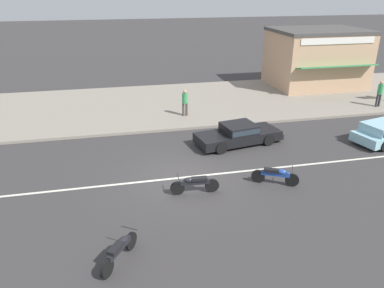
{
  "coord_description": "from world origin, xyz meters",
  "views": [
    {
      "loc": [
        -2.63,
        -13.85,
        7.6
      ],
      "look_at": [
        0.8,
        1.65,
        0.8
      ],
      "focal_mm": 35.0,
      "sensor_mm": 36.0,
      "label": 1
    }
  ],
  "objects_px": {
    "pedestrian_near_clock": "(185,101)",
    "pedestrian_by_shop": "(380,92)",
    "motorcycle_2": "(194,184)",
    "shopfront_corner_warung": "(316,58)",
    "motorcycle_1": "(120,250)",
    "motorcycle_0": "(276,175)",
    "sedan_black_1": "(239,134)"
  },
  "relations": [
    {
      "from": "sedan_black_1",
      "to": "motorcycle_1",
      "type": "xyz_separation_m",
      "value": [
        -6.34,
        -7.76,
        -0.11
      ]
    },
    {
      "from": "motorcycle_0",
      "to": "shopfront_corner_warung",
      "type": "distance_m",
      "value": 17.21
    },
    {
      "from": "motorcycle_2",
      "to": "pedestrian_near_clock",
      "type": "xyz_separation_m",
      "value": [
        1.44,
        8.94,
        0.67
      ]
    },
    {
      "from": "pedestrian_near_clock",
      "to": "sedan_black_1",
      "type": "bearing_deg",
      "value": -67.64
    },
    {
      "from": "pedestrian_by_shop",
      "to": "motorcycle_2",
      "type": "bearing_deg",
      "value": -150.64
    },
    {
      "from": "pedestrian_near_clock",
      "to": "pedestrian_by_shop",
      "type": "relative_size",
      "value": 0.95
    },
    {
      "from": "motorcycle_2",
      "to": "pedestrian_by_shop",
      "type": "relative_size",
      "value": 1.13
    },
    {
      "from": "pedestrian_by_shop",
      "to": "motorcycle_1",
      "type": "bearing_deg",
      "value": -146.57
    },
    {
      "from": "motorcycle_1",
      "to": "pedestrian_by_shop",
      "type": "relative_size",
      "value": 0.94
    },
    {
      "from": "pedestrian_near_clock",
      "to": "pedestrian_by_shop",
      "type": "height_order",
      "value": "pedestrian_by_shop"
    },
    {
      "from": "motorcycle_0",
      "to": "pedestrian_near_clock",
      "type": "distance_m",
      "value": 9.2
    },
    {
      "from": "motorcycle_0",
      "to": "motorcycle_1",
      "type": "xyz_separation_m",
      "value": [
        -6.42,
        -3.36,
        -0.0
      ]
    },
    {
      "from": "pedestrian_by_shop",
      "to": "shopfront_corner_warung",
      "type": "bearing_deg",
      "value": 101.46
    },
    {
      "from": "pedestrian_near_clock",
      "to": "pedestrian_by_shop",
      "type": "xyz_separation_m",
      "value": [
        12.77,
        -0.94,
        0.06
      ]
    },
    {
      "from": "motorcycle_1",
      "to": "pedestrian_near_clock",
      "type": "relative_size",
      "value": 0.99
    },
    {
      "from": "pedestrian_near_clock",
      "to": "motorcycle_0",
      "type": "bearing_deg",
      "value": -77.68
    },
    {
      "from": "motorcycle_2",
      "to": "motorcycle_0",
      "type": "bearing_deg",
      "value": -0.41
    },
    {
      "from": "sedan_black_1",
      "to": "motorcycle_0",
      "type": "height_order",
      "value": "sedan_black_1"
    },
    {
      "from": "motorcycle_2",
      "to": "pedestrian_by_shop",
      "type": "height_order",
      "value": "pedestrian_by_shop"
    },
    {
      "from": "motorcycle_2",
      "to": "shopfront_corner_warung",
      "type": "relative_size",
      "value": 0.28
    },
    {
      "from": "sedan_black_1",
      "to": "motorcycle_2",
      "type": "bearing_deg",
      "value": -127.19
    },
    {
      "from": "motorcycle_1",
      "to": "pedestrian_near_clock",
      "type": "height_order",
      "value": "pedestrian_near_clock"
    },
    {
      "from": "motorcycle_1",
      "to": "shopfront_corner_warung",
      "type": "height_order",
      "value": "shopfront_corner_warung"
    },
    {
      "from": "pedestrian_by_shop",
      "to": "shopfront_corner_warung",
      "type": "xyz_separation_m",
      "value": [
        -1.25,
        6.15,
        1.17
      ]
    },
    {
      "from": "sedan_black_1",
      "to": "pedestrian_near_clock",
      "type": "bearing_deg",
      "value": 112.36
    },
    {
      "from": "pedestrian_by_shop",
      "to": "shopfront_corner_warung",
      "type": "height_order",
      "value": "shopfront_corner_warung"
    },
    {
      "from": "motorcycle_1",
      "to": "motorcycle_2",
      "type": "bearing_deg",
      "value": 48.2
    },
    {
      "from": "motorcycle_1",
      "to": "pedestrian_by_shop",
      "type": "height_order",
      "value": "pedestrian_by_shop"
    },
    {
      "from": "motorcycle_2",
      "to": "motorcycle_1",
      "type": "bearing_deg",
      "value": -131.8
    },
    {
      "from": "motorcycle_0",
      "to": "shopfront_corner_warung",
      "type": "bearing_deg",
      "value": 55.98
    },
    {
      "from": "sedan_black_1",
      "to": "motorcycle_0",
      "type": "bearing_deg",
      "value": -88.96
    },
    {
      "from": "motorcycle_2",
      "to": "shopfront_corner_warung",
      "type": "height_order",
      "value": "shopfront_corner_warung"
    }
  ]
}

